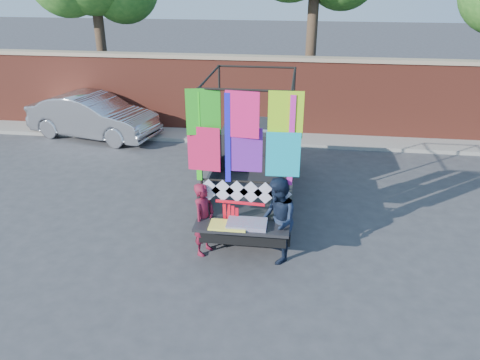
# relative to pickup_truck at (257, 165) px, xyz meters

# --- Properties ---
(ground) EXTENTS (90.00, 90.00, 0.00)m
(ground) POSITION_rel_pickup_truck_xyz_m (0.21, -2.10, -0.83)
(ground) COLOR #38383A
(ground) RESTS_ON ground
(brick_wall) EXTENTS (30.00, 0.45, 2.61)m
(brick_wall) POSITION_rel_pickup_truck_xyz_m (0.21, 4.90, 0.49)
(brick_wall) COLOR brown
(brick_wall) RESTS_ON ground
(curb) EXTENTS (30.00, 1.20, 0.12)m
(curb) POSITION_rel_pickup_truck_xyz_m (0.21, 4.20, -0.77)
(curb) COLOR gray
(curb) RESTS_ON ground
(pickup_truck) EXTENTS (2.10, 5.26, 3.31)m
(pickup_truck) POSITION_rel_pickup_truck_xyz_m (0.00, 0.00, 0.00)
(pickup_truck) COLOR black
(pickup_truck) RESTS_ON ground
(sedan) EXTENTS (4.62, 2.49, 1.45)m
(sedan) POSITION_rel_pickup_truck_xyz_m (-5.83, 3.76, -0.11)
(sedan) COLOR #ABACB2
(sedan) RESTS_ON ground
(woman) EXTENTS (0.53, 0.64, 1.50)m
(woman) POSITION_rel_pickup_truck_xyz_m (-0.77, -2.66, -0.08)
(woman) COLOR maroon
(woman) RESTS_ON ground
(man) EXTENTS (0.81, 0.95, 1.71)m
(man) POSITION_rel_pickup_truck_xyz_m (0.66, -2.71, 0.02)
(man) COLOR #141E33
(man) RESTS_ON ground
(streamer_bundle) EXTENTS (0.94, 0.11, 0.65)m
(streamer_bundle) POSITION_rel_pickup_truck_xyz_m (-0.16, -2.70, 0.15)
(streamer_bundle) COLOR red
(streamer_bundle) RESTS_ON ground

